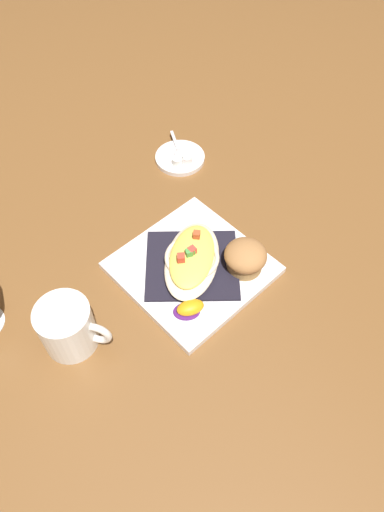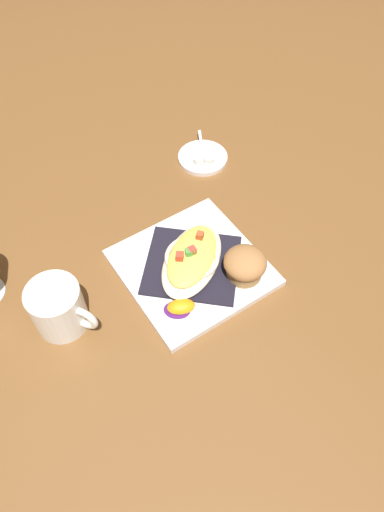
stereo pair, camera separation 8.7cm
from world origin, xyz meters
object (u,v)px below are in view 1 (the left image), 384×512
object	(u,v)px
square_plate	(192,268)
creamer_saucer	(180,158)
coffee_mug	(69,329)
creamer_cup_1	(187,159)
spoon	(179,153)
muffin	(245,257)
orange_garnish	(189,308)
gratin_dish	(192,258)
creamer_cup_0	(178,161)

from	to	relation	value
square_plate	creamer_saucer	distance (m)	0.31
coffee_mug	creamer_cup_1	distance (m)	0.48
square_plate	creamer_cup_1	bearing A→B (deg)	-128.16
square_plate	creamer_saucer	bearing A→B (deg)	-125.25
creamer_saucer	coffee_mug	bearing A→B (deg)	28.45
spoon	muffin	bearing A→B (deg)	71.47
muffin	coffee_mug	bearing A→B (deg)	-14.77
orange_garnish	muffin	bearing A→B (deg)	-177.23
muffin	spoon	world-z (taller)	muffin
gratin_dish	creamer_cup_1	size ratio (longest dim) A/B	8.41
spoon	orange_garnish	bearing A→B (deg)	53.05
gratin_dish	creamer_saucer	distance (m)	0.31
creamer_cup_0	creamer_cup_1	world-z (taller)	same
square_plate	orange_garnish	distance (m)	0.10
muffin	creamer_saucer	bearing A→B (deg)	-108.41
creamer_cup_0	muffin	bearing A→B (deg)	74.12
gratin_dish	creamer_cup_0	bearing A→B (deg)	-123.83
creamer_cup_1	spoon	bearing A→B (deg)	-94.53
coffee_mug	creamer_cup_0	distance (m)	0.46
orange_garnish	creamer_saucer	distance (m)	0.41
gratin_dish	orange_garnish	size ratio (longest dim) A/B	3.08
muffin	spoon	xyz separation A→B (m)	(-0.11, -0.32, -0.03)
gratin_dish	orange_garnish	xyz separation A→B (m)	(0.07, 0.07, -0.01)
coffee_mug	creamer_cup_1	world-z (taller)	coffee_mug
muffin	coffee_mug	size ratio (longest dim) A/B	0.69
square_plate	spoon	xyz separation A→B (m)	(-0.18, -0.26, 0.01)
creamer_cup_0	creamer_cup_1	bearing A→B (deg)	154.24
orange_garnish	spoon	world-z (taller)	orange_garnish
coffee_mug	spoon	distance (m)	0.49
creamer_cup_0	creamer_saucer	bearing A→B (deg)	-141.54
coffee_mug	creamer_cup_0	world-z (taller)	coffee_mug
creamer_cup_0	creamer_cup_1	size ratio (longest dim) A/B	1.00
orange_garnish	creamer_cup_1	xyz separation A→B (m)	(-0.25, -0.30, -0.00)
square_plate	muffin	distance (m)	0.10
coffee_mug	creamer_saucer	distance (m)	0.49
creamer_saucer	spoon	world-z (taller)	spoon
coffee_mug	orange_garnish	bearing A→B (deg)	153.40
spoon	creamer_cup_1	world-z (taller)	creamer_cup_1
creamer_saucer	creamer_cup_1	bearing A→B (deg)	90.03
muffin	creamer_cup_1	distance (m)	0.31
gratin_dish	creamer_cup_1	world-z (taller)	gratin_dish
muffin	creamer_cup_1	bearing A→B (deg)	-109.89
coffee_mug	square_plate	bearing A→B (deg)	175.47
square_plate	creamer_saucer	size ratio (longest dim) A/B	2.22
square_plate	creamer_cup_1	size ratio (longest dim) A/B	10.46
muffin	creamer_saucer	size ratio (longest dim) A/B	0.70
square_plate	orange_garnish	world-z (taller)	orange_garnish
muffin	orange_garnish	world-z (taller)	muffin
square_plate	gratin_dish	distance (m)	0.03
square_plate	creamer_cup_0	size ratio (longest dim) A/B	10.46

